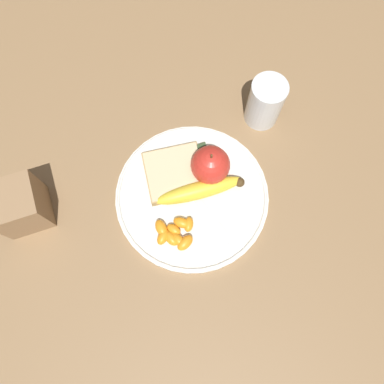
{
  "coord_description": "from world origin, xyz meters",
  "views": [
    {
      "loc": [
        0.07,
        0.19,
        0.67
      ],
      "look_at": [
        0.0,
        0.0,
        0.03
      ],
      "focal_mm": 35.0,
      "sensor_mm": 36.0,
      "label": 1
    }
  ],
  "objects_px": {
    "fork": "(196,199)",
    "jam_packet": "(198,154)",
    "plate": "(192,196)",
    "condiment_caddy": "(20,206)",
    "juice_glass": "(265,103)",
    "apple": "(210,165)",
    "banana": "(201,192)",
    "bread_slice": "(175,173)"
  },
  "relations": [
    {
      "from": "banana",
      "to": "juice_glass",
      "type": "bearing_deg",
      "value": -144.3
    },
    {
      "from": "banana",
      "to": "condiment_caddy",
      "type": "relative_size",
      "value": 1.78
    },
    {
      "from": "plate",
      "to": "condiment_caddy",
      "type": "distance_m",
      "value": 0.3
    },
    {
      "from": "apple",
      "to": "bread_slice",
      "type": "xyz_separation_m",
      "value": [
        0.06,
        -0.01,
        -0.02
      ]
    },
    {
      "from": "banana",
      "to": "jam_packet",
      "type": "distance_m",
      "value": 0.08
    },
    {
      "from": "jam_packet",
      "to": "condiment_caddy",
      "type": "bearing_deg",
      "value": 0.33
    },
    {
      "from": "plate",
      "to": "juice_glass",
      "type": "bearing_deg",
      "value": -147.7
    },
    {
      "from": "fork",
      "to": "condiment_caddy",
      "type": "distance_m",
      "value": 0.31
    },
    {
      "from": "apple",
      "to": "jam_packet",
      "type": "height_order",
      "value": "apple"
    },
    {
      "from": "plate",
      "to": "banana",
      "type": "bearing_deg",
      "value": 162.9
    },
    {
      "from": "plate",
      "to": "fork",
      "type": "relative_size",
      "value": 1.7
    },
    {
      "from": "plate",
      "to": "banana",
      "type": "height_order",
      "value": "banana"
    },
    {
      "from": "jam_packet",
      "to": "condiment_caddy",
      "type": "distance_m",
      "value": 0.33
    },
    {
      "from": "condiment_caddy",
      "to": "apple",
      "type": "bearing_deg",
      "value": 174.09
    },
    {
      "from": "juice_glass",
      "to": "banana",
      "type": "relative_size",
      "value": 0.61
    },
    {
      "from": "jam_packet",
      "to": "condiment_caddy",
      "type": "relative_size",
      "value": 0.4
    },
    {
      "from": "jam_packet",
      "to": "bread_slice",
      "type": "bearing_deg",
      "value": 22.46
    },
    {
      "from": "bread_slice",
      "to": "plate",
      "type": "bearing_deg",
      "value": 110.31
    },
    {
      "from": "apple",
      "to": "banana",
      "type": "relative_size",
      "value": 0.48
    },
    {
      "from": "banana",
      "to": "condiment_caddy",
      "type": "xyz_separation_m",
      "value": [
        0.31,
        -0.07,
        0.02
      ]
    },
    {
      "from": "apple",
      "to": "fork",
      "type": "distance_m",
      "value": 0.07
    },
    {
      "from": "apple",
      "to": "condiment_caddy",
      "type": "relative_size",
      "value": 0.86
    },
    {
      "from": "plate",
      "to": "apple",
      "type": "height_order",
      "value": "apple"
    },
    {
      "from": "fork",
      "to": "banana",
      "type": "bearing_deg",
      "value": -83.83
    },
    {
      "from": "plate",
      "to": "condiment_caddy",
      "type": "xyz_separation_m",
      "value": [
        0.29,
        -0.07,
        0.04
      ]
    },
    {
      "from": "plate",
      "to": "banana",
      "type": "distance_m",
      "value": 0.03
    },
    {
      "from": "apple",
      "to": "fork",
      "type": "xyz_separation_m",
      "value": [
        0.04,
        0.04,
        -0.03
      ]
    },
    {
      "from": "fork",
      "to": "condiment_caddy",
      "type": "bearing_deg",
      "value": 57.3
    },
    {
      "from": "bread_slice",
      "to": "fork",
      "type": "xyz_separation_m",
      "value": [
        -0.02,
        0.06,
        -0.01
      ]
    },
    {
      "from": "plate",
      "to": "juice_glass",
      "type": "distance_m",
      "value": 0.22
    },
    {
      "from": "juice_glass",
      "to": "banana",
      "type": "distance_m",
      "value": 0.21
    },
    {
      "from": "juice_glass",
      "to": "apple",
      "type": "relative_size",
      "value": 1.28
    },
    {
      "from": "banana",
      "to": "bread_slice",
      "type": "xyz_separation_m",
      "value": [
        0.03,
        -0.05,
        -0.01
      ]
    },
    {
      "from": "bread_slice",
      "to": "jam_packet",
      "type": "bearing_deg",
      "value": -157.54
    },
    {
      "from": "plate",
      "to": "bread_slice",
      "type": "relative_size",
      "value": 2.45
    },
    {
      "from": "juice_glass",
      "to": "apple",
      "type": "distance_m",
      "value": 0.16
    },
    {
      "from": "apple",
      "to": "bread_slice",
      "type": "height_order",
      "value": "apple"
    },
    {
      "from": "fork",
      "to": "jam_packet",
      "type": "distance_m",
      "value": 0.09
    },
    {
      "from": "juice_glass",
      "to": "plate",
      "type": "bearing_deg",
      "value": 32.3
    },
    {
      "from": "apple",
      "to": "plate",
      "type": "bearing_deg",
      "value": 35.24
    },
    {
      "from": "juice_glass",
      "to": "jam_packet",
      "type": "distance_m",
      "value": 0.16
    },
    {
      "from": "bread_slice",
      "to": "fork",
      "type": "height_order",
      "value": "bread_slice"
    }
  ]
}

